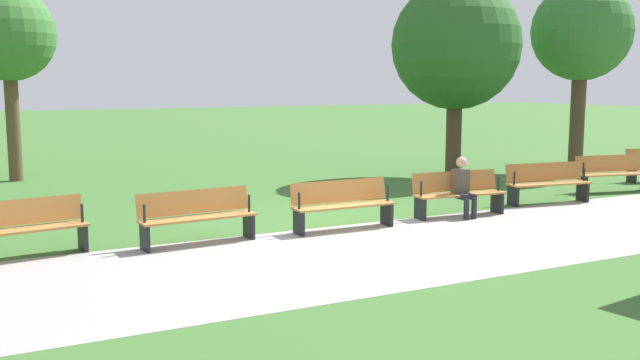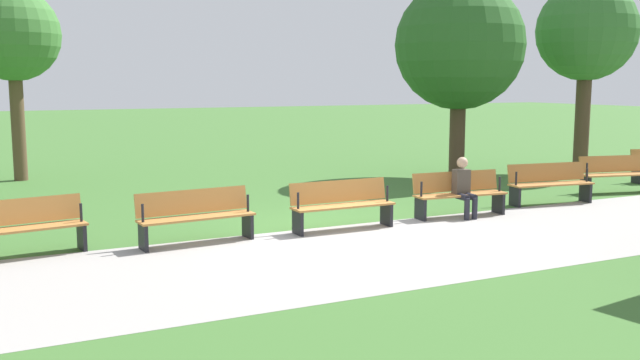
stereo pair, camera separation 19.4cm
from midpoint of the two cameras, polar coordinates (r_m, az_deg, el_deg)
ground_plane at (r=12.89m, az=2.34°, el=-4.06°), size 120.00×120.00×0.00m
path_paving at (r=11.49m, az=6.35°, el=-5.57°), size 41.76×4.07×0.01m
bench_2 at (r=18.67m, az=23.16°, el=0.53°), size 2.01×0.88×0.89m
bench_3 at (r=16.40m, az=18.36°, el=-0.17°), size 2.00×0.75×0.89m
bench_4 at (r=14.41m, az=11.52°, el=-1.00°), size 1.98×0.61×0.89m
bench_5 at (r=12.86m, az=2.20°, el=-1.91°), size 1.95×0.47×0.89m
bench_6 at (r=11.92m, az=-9.55°, el=-2.80°), size 1.98×0.61×0.89m
bench_7 at (r=11.75m, az=-22.67°, el=-3.47°), size 2.00×0.75×0.89m
person_seated at (r=14.28m, az=11.91°, el=-0.45°), size 0.35×0.54×1.20m
tree_0 at (r=20.09m, az=11.48°, el=10.57°), size 3.55×3.55×5.46m
tree_2 at (r=22.38m, az=20.97°, el=11.04°), size 2.90×2.90×5.60m
tree_4 at (r=20.84m, az=-23.31°, el=10.59°), size 2.49×2.49×5.18m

